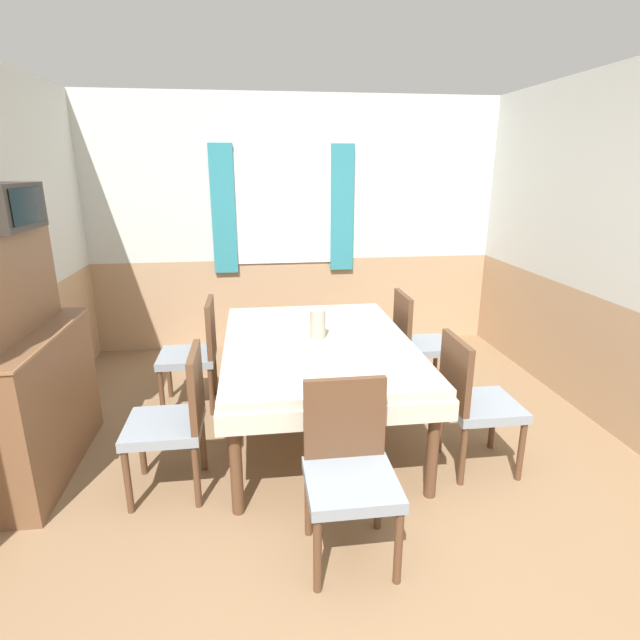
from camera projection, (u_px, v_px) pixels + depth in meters
name	position (u px, v px, depth m)	size (l,w,h in m)	color
ground_plane	(373.00, 618.00, 2.19)	(16.00, 16.00, 0.00)	#846647
wall_back	(296.00, 225.00, 5.25)	(4.64, 0.09, 2.60)	silver
wall_right	(598.00, 249.00, 3.79)	(0.05, 4.02, 2.60)	silver
dining_table	(318.00, 354.00, 3.55)	(1.33, 1.87, 0.72)	beige
chair_right_far	(416.00, 340.00, 4.24)	(0.44, 0.44, 0.89)	brown
chair_left_far	(195.00, 350.00, 4.01)	(0.44, 0.44, 0.89)	brown
chair_right_near	(473.00, 399.00, 3.17)	(0.44, 0.44, 0.89)	brown
chair_head_near	(349.00, 465.00, 2.46)	(0.44, 0.44, 0.89)	brown
chair_left_near	(175.00, 417.00, 2.93)	(0.44, 0.44, 0.89)	brown
sideboard	(23.00, 377.00, 3.07)	(0.46, 1.21, 1.54)	brown
tv	(2.00, 207.00, 2.88)	(0.29, 0.54, 0.27)	#2D2823
vase	(318.00, 324.00, 3.55)	(0.11, 0.11, 0.20)	#A39989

